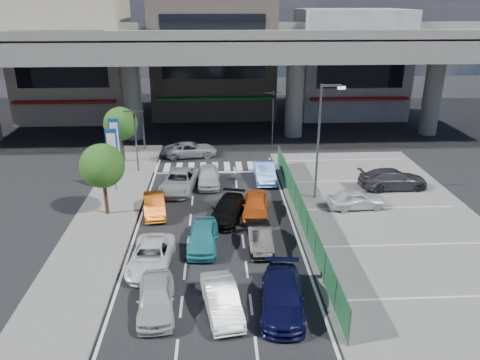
{
  "coord_description": "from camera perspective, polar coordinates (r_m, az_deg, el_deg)",
  "views": [
    {
      "loc": [
        0.15,
        -23.9,
        13.17
      ],
      "look_at": [
        1.61,
        3.86,
        2.32
      ],
      "focal_mm": 35.0,
      "sensor_mm": 36.0,
      "label": 1
    }
  ],
  "objects": [
    {
      "name": "fence_run",
      "position": [
        28.24,
        7.83,
        -4.65
      ],
      "size": [
        0.16,
        22.0,
        1.8
      ],
      "primitive_type": null,
      "color": "#1C522E",
      "rests_on": "ground"
    },
    {
      "name": "signboard_near",
      "position": [
        34.26,
        -15.29,
        3.39
      ],
      "size": [
        0.8,
        0.14,
        4.7
      ],
      "color": "#595B60",
      "rests_on": "ground"
    },
    {
      "name": "traffic_light_left",
      "position": [
        37.61,
        -12.72,
        6.58
      ],
      "size": [
        1.6,
        1.24,
        5.2
      ],
      "color": "#595B60",
      "rests_on": "ground"
    },
    {
      "name": "building_east",
      "position": [
        58.52,
        13.11,
        13.74
      ],
      "size": [
        12.0,
        10.9,
        12.0
      ],
      "color": "slate",
      "rests_on": "ground"
    },
    {
      "name": "sedan_white_front_mid",
      "position": [
        35.12,
        -3.86,
        0.45
      ],
      "size": [
        1.71,
        4.08,
        1.38
      ],
      "primitive_type": "imported",
      "rotation": [
        0.0,
        0.0,
        0.02
      ],
      "color": "silver",
      "rests_on": "ground"
    },
    {
      "name": "building_center",
      "position": [
        57.16,
        -3.27,
        15.58
      ],
      "size": [
        14.0,
        10.9,
        15.0
      ],
      "color": "gray",
      "rests_on": "ground"
    },
    {
      "name": "building_west",
      "position": [
        58.54,
        -19.57,
        13.59
      ],
      "size": [
        12.0,
        10.9,
        13.0
      ],
      "color": "#A09581",
      "rests_on": "ground"
    },
    {
      "name": "tree_far",
      "position": [
        40.42,
        -14.36,
        6.64
      ],
      "size": [
        2.8,
        2.8,
        4.8
      ],
      "color": "#382314",
      "rests_on": "ground"
    },
    {
      "name": "street_lamp_left",
      "position": [
        43.23,
        -11.74,
        9.67
      ],
      "size": [
        1.65,
        0.22,
        8.0
      ],
      "color": "#595B60",
      "rests_on": "ground"
    },
    {
      "name": "taxi_teal_mid",
      "position": [
        26.5,
        -4.55,
        -6.86
      ],
      "size": [
        1.81,
        4.12,
        1.38
      ],
      "primitive_type": "imported",
      "rotation": [
        0.0,
        0.0,
        -0.04
      ],
      "color": "teal",
      "rests_on": "ground"
    },
    {
      "name": "crossing_wagon_silver",
      "position": [
        41.71,
        -5.99,
        3.71
      ],
      "size": [
        4.81,
        2.7,
        1.27
      ],
      "primitive_type": "imported",
      "rotation": [
        0.0,
        0.0,
        1.7
      ],
      "color": "#A2A3AA",
      "rests_on": "ground"
    },
    {
      "name": "hatch_black_mid_right",
      "position": [
        26.48,
        2.38,
        -7.01
      ],
      "size": [
        1.35,
        3.73,
        1.22
      ],
      "primitive_type": "imported",
      "rotation": [
        0.0,
        0.0,
        0.01
      ],
      "color": "black",
      "rests_on": "ground"
    },
    {
      "name": "tree_near",
      "position": [
        30.42,
        -16.44,
        1.66
      ],
      "size": [
        2.8,
        2.8,
        4.8
      ],
      "color": "#382314",
      "rests_on": "ground"
    },
    {
      "name": "ground",
      "position": [
        27.29,
        -2.98,
        -7.57
      ],
      "size": [
        120.0,
        120.0,
        0.0
      ],
      "primitive_type": "plane",
      "color": "black",
      "rests_on": "ground"
    },
    {
      "name": "taxi_orange_right",
      "position": [
        30.22,
        1.91,
        -3.09
      ],
      "size": [
        2.1,
        4.21,
        1.38
      ],
      "primitive_type": "imported",
      "rotation": [
        0.0,
        0.0,
        -0.12
      ],
      "color": "#D05615",
      "rests_on": "ground"
    },
    {
      "name": "sedan_black_mid",
      "position": [
        29.73,
        -1.56,
        -3.64
      ],
      "size": [
        2.8,
        4.64,
        1.26
      ],
      "primitive_type": "imported",
      "rotation": [
        0.0,
        0.0,
        -0.25
      ],
      "color": "black",
      "rests_on": "ground"
    },
    {
      "name": "traffic_cone",
      "position": [
        32.75,
        7.09,
        -1.71
      ],
      "size": [
        0.49,
        0.49,
        0.78
      ],
      "primitive_type": "cone",
      "rotation": [
        0.0,
        0.0,
        -0.26
      ],
      "color": "#DC3D0C",
      "rests_on": "parking_lot"
    },
    {
      "name": "signboard_far",
      "position": [
        37.15,
        -14.99,
        4.8
      ],
      "size": [
        0.8,
        0.14,
        4.7
      ],
      "color": "#595B60",
      "rests_on": "ground"
    },
    {
      "name": "street_lamp_right",
      "position": [
        31.85,
        9.89,
        5.7
      ],
      "size": [
        1.65,
        0.22,
        8.0
      ],
      "color": "#595B60",
      "rests_on": "ground"
    },
    {
      "name": "parked_sedan_dgrey",
      "position": [
        36.06,
        18.15,
        0.12
      ],
      "size": [
        5.09,
        2.27,
        1.45
      ],
      "primitive_type": "imported",
      "rotation": [
        0.0,
        0.0,
        1.62
      ],
      "color": "#313035",
      "rests_on": "parking_lot"
    },
    {
      "name": "sedan_white_mid_left",
      "position": [
        25.07,
        -10.8,
        -9.13
      ],
      "size": [
        2.32,
        4.61,
        1.25
      ],
      "primitive_type": "imported",
      "rotation": [
        0.0,
        0.0,
        -0.06
      ],
      "color": "white",
      "rests_on": "ground"
    },
    {
      "name": "traffic_light_right",
      "position": [
        44.21,
        4.06,
        9.21
      ],
      "size": [
        1.6,
        1.24,
        5.2
      ],
      "color": "#595B60",
      "rests_on": "ground"
    },
    {
      "name": "van_white_back_left",
      "position": [
        21.82,
        -10.22,
        -13.95
      ],
      "size": [
        1.95,
        4.17,
        1.38
      ],
      "primitive_type": "imported",
      "rotation": [
        0.0,
        0.0,
        0.08
      ],
      "color": "silver",
      "rests_on": "ground"
    },
    {
      "name": "parking_lot",
      "position": [
        31.01,
        17.86,
        -4.87
      ],
      "size": [
        12.0,
        28.0,
        0.06
      ],
      "primitive_type": "cube",
      "color": "slate",
      "rests_on": "ground"
    },
    {
      "name": "taxi_orange_left",
      "position": [
        30.89,
        -10.4,
        -3.03
      ],
      "size": [
        1.89,
        3.93,
        1.24
      ],
      "primitive_type": "imported",
      "rotation": [
        0.0,
        0.0,
        0.16
      ],
      "color": "orange",
      "rests_on": "ground"
    },
    {
      "name": "parked_sedan_white",
      "position": [
        32.01,
        13.99,
        -2.28
      ],
      "size": [
        3.88,
        1.77,
        1.29
      ],
      "primitive_type": "imported",
      "rotation": [
        0.0,
        0.0,
        1.64
      ],
      "color": "silver",
      "rests_on": "parking_lot"
    },
    {
      "name": "wagon_silver_front_left",
      "position": [
        34.38,
        -7.4,
        -0.15
      ],
      "size": [
        2.99,
        5.25,
        1.38
      ],
      "primitive_type": "imported",
      "rotation": [
        0.0,
        0.0,
        -0.15
      ],
      "color": "#A2A4A9",
      "rests_on": "ground"
    },
    {
      "name": "kei_truck_front_right",
      "position": [
        36.0,
        3.03,
        1.0
      ],
      "size": [
        1.48,
        4.2,
        1.38
      ],
      "primitive_type": "imported",
      "rotation": [
        0.0,
        0.0,
        -0.0
      ],
      "color": "#5987D9",
      "rests_on": "ground"
    },
    {
      "name": "hatch_white_back_mid",
      "position": [
        21.47,
        -2.24,
        -14.37
      ],
      "size": [
        2.04,
        4.14,
        1.31
      ],
      "primitive_type": "imported",
      "rotation": [
        0.0,
        0.0,
        0.17
      ],
      "color": "white",
      "rests_on": "ground"
    },
    {
      "name": "expressway",
      "position": [
        46.12,
        -3.31,
        15.8
      ],
      "size": [
        64.0,
        14.0,
        10.75
      ],
      "color": "slate",
      "rests_on": "ground"
    },
    {
      "name": "minivan_navy_back",
      "position": [
        21.67,
        5.19,
        -13.96
      ],
      "size": [
        2.49,
        4.95,
        1.38
      ],
      "primitive_type": "imported",
      "rotation": [
        0.0,
        0.0,
        -0.12
      ],
      "color": "black",
      "rests_on": "ground"
    },
    {
      "name": "sidewalk_left",
      "position": [
        31.65,
        -15.82,
        -4.02
      ],
      "size": [
        4.0,
        30.0,
        0.12
      ],
      "primitive_type": "cube",
      "color": "slate",
      "rests_on": "ground"
    }
  ]
}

